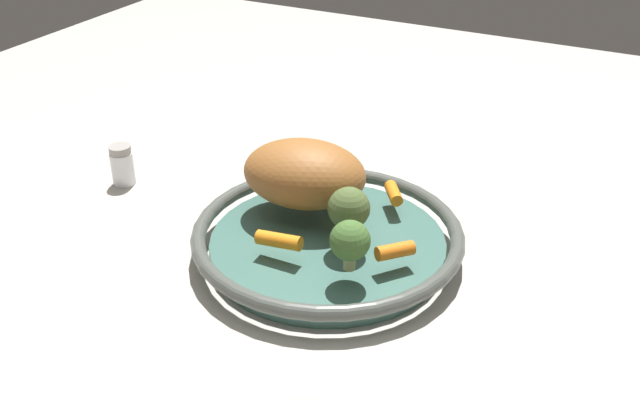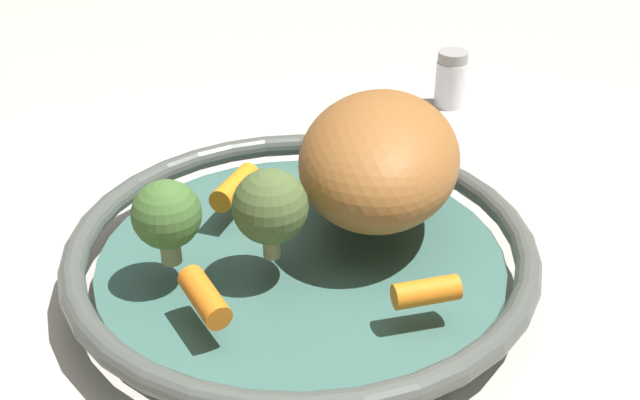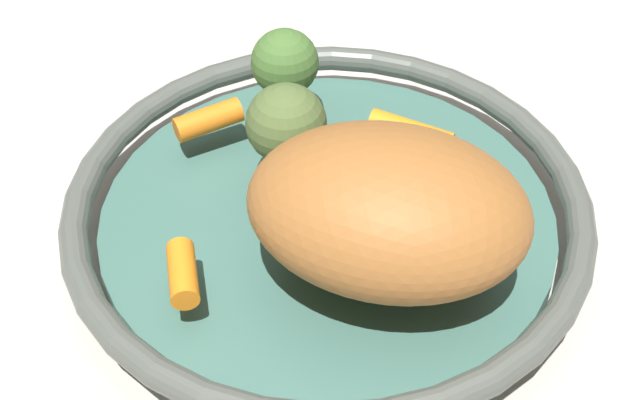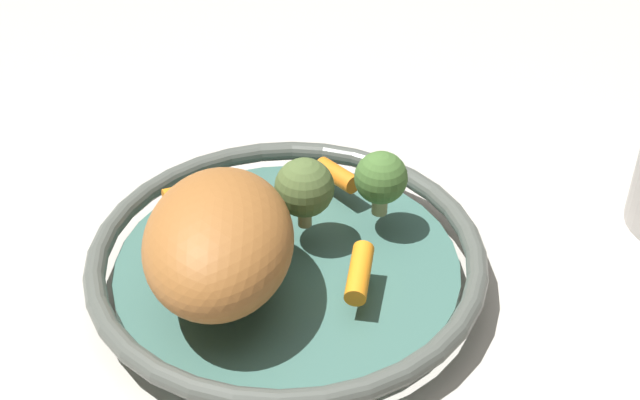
# 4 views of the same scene
# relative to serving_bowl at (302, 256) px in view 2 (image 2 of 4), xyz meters

# --- Properties ---
(ground_plane) EXTENTS (2.11, 2.11, 0.00)m
(ground_plane) POSITION_rel_serving_bowl_xyz_m (0.00, 0.00, -0.02)
(ground_plane) COLOR #B7B2A8
(serving_bowl) EXTENTS (0.36, 0.36, 0.04)m
(serving_bowl) POSITION_rel_serving_bowl_xyz_m (0.00, 0.00, 0.00)
(serving_bowl) COLOR #3D665B
(serving_bowl) RESTS_ON ground_plane
(roast_chicken_piece) EXTENTS (0.19, 0.15, 0.09)m
(roast_chicken_piece) POSITION_rel_serving_bowl_xyz_m (0.06, -0.04, 0.07)
(roast_chicken_piece) COLOR #9A5E2C
(roast_chicken_piece) RESTS_ON serving_bowl
(baby_carrot_near_rim) EXTENTS (0.05, 0.05, 0.02)m
(baby_carrot_near_rim) POSITION_rel_serving_bowl_xyz_m (-0.10, 0.03, 0.03)
(baby_carrot_near_rim) COLOR orange
(baby_carrot_near_rim) RESTS_ON serving_bowl
(baby_carrot_right) EXTENTS (0.04, 0.05, 0.02)m
(baby_carrot_right) POSITION_rel_serving_bowl_xyz_m (-0.05, -0.11, 0.03)
(baby_carrot_right) COLOR orange
(baby_carrot_right) RESTS_ON serving_bowl
(baby_carrot_center) EXTENTS (0.06, 0.02, 0.02)m
(baby_carrot_center) POSITION_rel_serving_bowl_xyz_m (0.03, 0.07, 0.03)
(baby_carrot_center) COLOR orange
(baby_carrot_center) RESTS_ON serving_bowl
(broccoli_floret_large) EXTENTS (0.05, 0.05, 0.07)m
(broccoli_floret_large) POSITION_rel_serving_bowl_xyz_m (-0.03, 0.01, 0.06)
(broccoli_floret_large) COLOR tan
(broccoli_floret_large) RESTS_ON serving_bowl
(broccoli_floret_small) EXTENTS (0.05, 0.05, 0.06)m
(broccoli_floret_small) POSITION_rel_serving_bowl_xyz_m (-0.07, 0.07, 0.06)
(broccoli_floret_small) COLOR tan
(broccoli_floret_small) RESTS_ON serving_bowl
(salt_shaker) EXTENTS (0.04, 0.04, 0.06)m
(salt_shaker) POSITION_rel_serving_bowl_xyz_m (0.37, -0.03, 0.01)
(salt_shaker) COLOR white
(salt_shaker) RESTS_ON ground_plane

